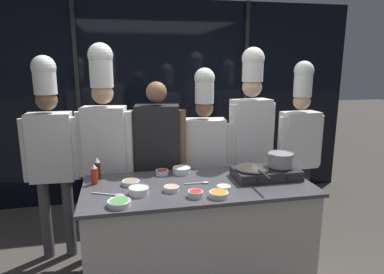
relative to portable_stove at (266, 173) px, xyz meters
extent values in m
cube|color=black|center=(-0.62, 1.98, 0.39)|extent=(5.31, 0.04, 2.70)
cube|color=#232326|center=(-1.74, 1.94, 0.39)|extent=(0.05, 0.05, 2.70)
cube|color=#232326|center=(0.51, 1.94, 0.39)|extent=(0.05, 0.05, 2.70)
cube|color=beige|center=(-0.62, -0.02, -0.52)|extent=(1.84, 0.81, 0.88)
cube|color=#47474C|center=(-0.62, -0.02, -0.06)|extent=(1.90, 0.85, 0.03)
cube|color=#28282B|center=(0.00, 0.00, 0.00)|extent=(0.57, 0.31, 0.09)
cylinder|color=black|center=(-0.13, 0.00, 0.05)|extent=(0.23, 0.23, 0.01)
cylinder|color=black|center=(-0.13, -0.17, 0.00)|extent=(0.03, 0.01, 0.03)
cylinder|color=black|center=(0.13, 0.00, 0.05)|extent=(0.23, 0.23, 0.01)
cylinder|color=black|center=(0.13, -0.17, 0.00)|extent=(0.03, 0.01, 0.03)
cylinder|color=#38332D|center=(-0.13, 0.00, 0.06)|extent=(0.28, 0.28, 0.01)
cone|color=#38332D|center=(-0.13, 0.00, 0.07)|extent=(0.30, 0.30, 0.04)
cylinder|color=black|center=(-0.13, -0.25, 0.08)|extent=(0.02, 0.23, 0.02)
cylinder|color=#93969B|center=(0.13, 0.00, 0.11)|extent=(0.21, 0.21, 0.12)
torus|color=#93969B|center=(0.13, 0.00, 0.17)|extent=(0.22, 0.22, 0.01)
torus|color=#93969B|center=(0.01, 0.00, 0.15)|extent=(0.01, 0.05, 0.05)
torus|color=#93969B|center=(0.25, 0.00, 0.15)|extent=(0.01, 0.05, 0.05)
cylinder|color=red|center=(-1.46, 0.17, 0.02)|extent=(0.06, 0.06, 0.14)
cone|color=white|center=(-1.46, 0.17, 0.11)|extent=(0.05, 0.05, 0.04)
cylinder|color=#332319|center=(-1.45, 0.28, 0.03)|extent=(0.06, 0.06, 0.15)
cone|color=white|center=(-1.45, 0.28, 0.13)|extent=(0.05, 0.05, 0.04)
cylinder|color=white|center=(-0.70, 0.28, -0.02)|extent=(0.16, 0.16, 0.05)
torus|color=white|center=(-0.70, 0.28, 0.01)|extent=(0.17, 0.17, 0.01)
cylinder|color=silver|center=(-0.70, 0.28, -0.01)|extent=(0.13, 0.13, 0.03)
cylinder|color=white|center=(-1.27, -0.33, -0.03)|extent=(0.17, 0.17, 0.04)
torus|color=white|center=(-1.27, -0.33, -0.01)|extent=(0.17, 0.17, 0.01)
cylinder|color=#4C9E47|center=(-1.27, -0.33, -0.02)|extent=(0.14, 0.14, 0.02)
cylinder|color=white|center=(-1.12, -0.14, -0.02)|extent=(0.16, 0.16, 0.05)
torus|color=white|center=(-1.12, -0.14, 0.01)|extent=(0.16, 0.16, 0.01)
cylinder|color=silver|center=(-1.12, -0.14, -0.01)|extent=(0.13, 0.13, 0.03)
cylinder|color=white|center=(-0.53, -0.32, -0.03)|extent=(0.15, 0.15, 0.04)
torus|color=white|center=(-0.53, -0.32, -0.01)|extent=(0.15, 0.15, 0.01)
cylinder|color=orange|center=(-0.53, -0.32, -0.02)|extent=(0.12, 0.12, 0.02)
cylinder|color=white|center=(-0.45, -0.20, -0.03)|extent=(0.11, 0.11, 0.03)
torus|color=white|center=(-0.45, -0.20, -0.01)|extent=(0.11, 0.11, 0.01)
cylinder|color=beige|center=(-0.45, -0.20, -0.02)|extent=(0.09, 0.09, 0.02)
cylinder|color=white|center=(-0.86, -0.13, -0.03)|extent=(0.12, 0.12, 0.04)
torus|color=white|center=(-0.86, -0.13, -0.01)|extent=(0.12, 0.12, 0.01)
cylinder|color=#EAA893|center=(-0.86, -0.13, -0.02)|extent=(0.10, 0.10, 0.02)
cylinder|color=white|center=(-0.70, -0.28, -0.02)|extent=(0.12, 0.12, 0.05)
torus|color=white|center=(-0.70, -0.28, 0.00)|extent=(0.12, 0.12, 0.01)
cylinder|color=red|center=(-0.70, -0.28, -0.01)|extent=(0.10, 0.10, 0.03)
cylinder|color=white|center=(-1.17, 0.08, -0.03)|extent=(0.14, 0.14, 0.03)
torus|color=white|center=(-1.17, 0.08, -0.01)|extent=(0.15, 0.15, 0.01)
cylinder|color=#9E896B|center=(-1.17, 0.08, -0.02)|extent=(0.12, 0.12, 0.02)
cylinder|color=white|center=(-0.88, 0.28, -0.03)|extent=(0.12, 0.12, 0.04)
torus|color=white|center=(-0.88, 0.28, -0.01)|extent=(0.12, 0.12, 0.01)
cylinder|color=#B22D1E|center=(-0.88, 0.28, -0.02)|extent=(0.09, 0.09, 0.02)
cube|color=#B2B5BA|center=(-1.39, -0.09, -0.04)|extent=(0.17, 0.09, 0.01)
ellipsoid|color=#B2B5BA|center=(-1.26, -0.15, -0.04)|extent=(0.10, 0.09, 0.02)
cube|color=#B2B5BA|center=(-0.66, -0.01, -0.04)|extent=(0.14, 0.02, 0.01)
ellipsoid|color=#B2B5BA|center=(-0.55, -0.01, -0.04)|extent=(0.07, 0.04, 0.02)
cylinder|color=#4C4C51|center=(-1.77, 0.66, -0.56)|extent=(0.10, 0.10, 0.80)
cylinder|color=#4C4C51|center=(-1.99, 0.67, -0.56)|extent=(0.10, 0.10, 0.80)
cube|color=white|center=(-1.88, 0.67, 0.17)|extent=(0.40, 0.22, 0.65)
cylinder|color=white|center=(-1.66, 0.63, 0.15)|extent=(0.08, 0.08, 0.60)
cylinder|color=white|center=(-2.11, 0.64, 0.15)|extent=(0.08, 0.08, 0.60)
sphere|color=brown|center=(-1.88, 0.67, 0.61)|extent=(0.19, 0.19, 0.19)
cylinder|color=white|center=(-1.88, 0.67, 0.78)|extent=(0.20, 0.20, 0.24)
sphere|color=white|center=(-1.88, 0.67, 0.90)|extent=(0.22, 0.22, 0.22)
cylinder|color=#232326|center=(-1.27, 0.57, -0.54)|extent=(0.10, 0.10, 0.83)
cylinder|color=#232326|center=(-1.49, 0.61, -0.54)|extent=(0.10, 0.10, 0.83)
cube|color=white|center=(-1.38, 0.59, 0.21)|extent=(0.43, 0.28, 0.67)
cylinder|color=white|center=(-1.17, 0.52, 0.20)|extent=(0.08, 0.08, 0.62)
cylinder|color=white|center=(-1.61, 0.60, 0.20)|extent=(0.08, 0.08, 0.62)
sphere|color=tan|center=(-1.38, 0.59, 0.67)|extent=(0.20, 0.20, 0.20)
cylinder|color=white|center=(-1.38, 0.59, 0.87)|extent=(0.21, 0.21, 0.29)
sphere|color=white|center=(-1.38, 0.59, 1.01)|extent=(0.23, 0.23, 0.23)
cylinder|color=#232326|center=(-0.77, 0.56, -0.54)|extent=(0.11, 0.11, 0.84)
cylinder|color=#232326|center=(-1.00, 0.59, -0.54)|extent=(0.11, 0.11, 0.84)
cube|color=#232326|center=(-0.89, 0.58, 0.21)|extent=(0.45, 0.28, 0.68)
cylinder|color=brown|center=(-0.66, 0.51, 0.20)|extent=(0.08, 0.08, 0.62)
cylinder|color=brown|center=(-1.12, 0.58, 0.20)|extent=(0.08, 0.08, 0.62)
sphere|color=brown|center=(-0.89, 0.58, 0.67)|extent=(0.20, 0.20, 0.20)
cylinder|color=#232326|center=(-0.29, 0.61, -0.59)|extent=(0.11, 0.11, 0.75)
cylinder|color=#232326|center=(-0.52, 0.65, -0.59)|extent=(0.11, 0.11, 0.75)
cube|color=white|center=(-0.41, 0.63, 0.09)|extent=(0.46, 0.29, 0.60)
cylinder|color=white|center=(-0.17, 0.56, 0.07)|extent=(0.09, 0.09, 0.56)
cylinder|color=white|center=(-0.65, 0.63, 0.07)|extent=(0.09, 0.09, 0.56)
sphere|color=brown|center=(-0.41, 0.63, 0.50)|extent=(0.18, 0.18, 0.18)
cylinder|color=white|center=(-0.41, 0.63, 0.67)|extent=(0.19, 0.19, 0.25)
sphere|color=white|center=(-0.41, 0.63, 0.80)|extent=(0.20, 0.20, 0.20)
cylinder|color=#232326|center=(0.21, 0.67, -0.54)|extent=(0.10, 0.10, 0.85)
cylinder|color=#232326|center=(-0.01, 0.63, -0.54)|extent=(0.10, 0.10, 0.85)
cube|color=white|center=(0.10, 0.65, 0.23)|extent=(0.43, 0.27, 0.69)
cylinder|color=white|center=(0.33, 0.65, 0.22)|extent=(0.08, 0.08, 0.63)
cylinder|color=white|center=(-0.12, 0.58, 0.22)|extent=(0.08, 0.08, 0.63)
sphere|color=beige|center=(0.10, 0.65, 0.70)|extent=(0.20, 0.20, 0.20)
cylinder|color=white|center=(0.10, 0.65, 0.87)|extent=(0.21, 0.21, 0.23)
sphere|color=white|center=(0.10, 0.65, 0.98)|extent=(0.23, 0.23, 0.23)
cylinder|color=#232326|center=(0.79, 0.68, -0.58)|extent=(0.11, 0.11, 0.76)
cylinder|color=#232326|center=(0.57, 0.66, -0.58)|extent=(0.11, 0.11, 0.76)
cube|color=white|center=(0.68, 0.67, 0.11)|extent=(0.42, 0.24, 0.62)
cylinder|color=white|center=(0.91, 0.65, 0.10)|extent=(0.08, 0.08, 0.57)
cylinder|color=white|center=(0.46, 0.62, 0.10)|extent=(0.08, 0.08, 0.57)
sphere|color=beige|center=(0.68, 0.67, 0.54)|extent=(0.18, 0.18, 0.18)
cylinder|color=white|center=(0.68, 0.67, 0.72)|extent=(0.19, 0.19, 0.27)
sphere|color=white|center=(0.68, 0.67, 0.86)|extent=(0.21, 0.21, 0.21)
camera|label=1|loc=(-1.23, -2.66, 0.98)|focal=32.00mm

